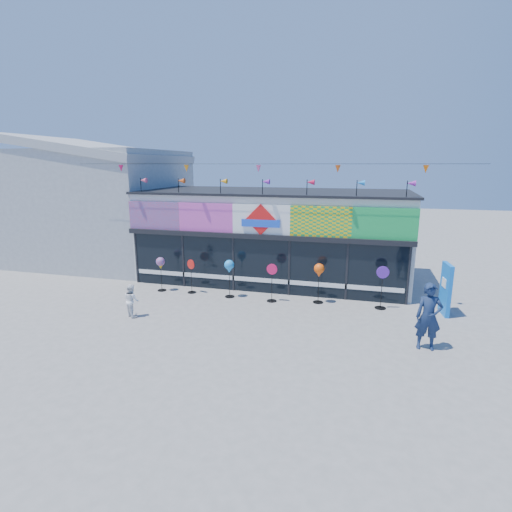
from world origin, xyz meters
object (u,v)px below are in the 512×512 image
(spinner_5, at_px, (382,286))
(adult_man, at_px, (429,317))
(spinner_0, at_px, (161,264))
(child, at_px, (132,300))
(blue_sign, at_px, (446,289))
(spinner_3, at_px, (272,282))
(spinner_2, at_px, (229,267))
(spinner_4, at_px, (319,271))
(spinner_1, at_px, (191,275))

(spinner_5, relative_size, adult_man, 0.82)
(spinner_5, bearing_deg, spinner_0, -179.06)
(spinner_0, relative_size, child, 1.24)
(spinner_0, height_order, adult_man, adult_man)
(adult_man, bearing_deg, child, 178.42)
(spinner_0, bearing_deg, child, -82.32)
(blue_sign, xyz_separation_m, spinner_3, (-6.30, -0.28, -0.13))
(spinner_3, height_order, child, spinner_3)
(blue_sign, bearing_deg, spinner_3, 176.18)
(spinner_0, height_order, spinner_5, spinner_5)
(spinner_0, distance_m, spinner_2, 3.07)
(spinner_2, height_order, spinner_3, spinner_2)
(adult_man, bearing_deg, spinner_0, 162.31)
(spinner_4, bearing_deg, adult_man, -42.50)
(spinner_1, height_order, child, spinner_1)
(adult_man, xyz_separation_m, child, (-9.74, 0.07, -0.41))
(spinner_2, relative_size, spinner_4, 0.98)
(child, bearing_deg, spinner_1, -74.69)
(spinner_0, xyz_separation_m, child, (0.40, -2.94, -0.58))
(spinner_3, relative_size, child, 1.29)
(blue_sign, distance_m, child, 11.20)
(spinner_1, bearing_deg, spinner_4, 1.36)
(spinner_4, relative_size, child, 1.34)
(spinner_0, xyz_separation_m, spinner_3, (4.85, -0.12, -0.37))
(spinner_0, distance_m, child, 3.02)
(spinner_2, distance_m, spinner_4, 3.57)
(spinner_4, height_order, child, spinner_4)
(spinner_0, relative_size, spinner_2, 0.94)
(adult_man, bearing_deg, spinner_3, 150.17)
(blue_sign, relative_size, spinner_1, 1.30)
(spinner_1, height_order, spinner_4, spinner_4)
(spinner_2, xyz_separation_m, spinner_5, (5.90, 0.19, -0.38))
(spinner_2, height_order, spinner_5, spinner_5)
(spinner_5, bearing_deg, spinner_4, 178.81)
(spinner_3, xyz_separation_m, adult_man, (5.28, -2.89, 0.19))
(spinner_4, height_order, adult_man, adult_man)
(spinner_2, height_order, spinner_4, spinner_4)
(blue_sign, distance_m, spinner_3, 6.31)
(spinner_3, height_order, spinner_5, spinner_5)
(blue_sign, bearing_deg, spinner_4, 173.17)
(spinner_5, height_order, child, spinner_5)
(blue_sign, distance_m, spinner_4, 4.53)
(spinner_1, relative_size, spinner_4, 0.91)
(spinner_1, distance_m, child, 3.16)
(spinner_5, bearing_deg, child, -160.22)
(spinner_2, distance_m, adult_man, 7.66)
(blue_sign, relative_size, spinner_5, 1.14)
(spinner_3, bearing_deg, spinner_0, 178.59)
(spinner_1, xyz_separation_m, spinner_2, (1.72, -0.11, 0.48))
(blue_sign, relative_size, spinner_0, 1.27)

